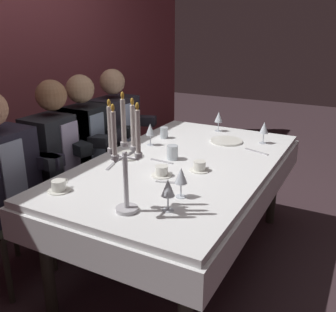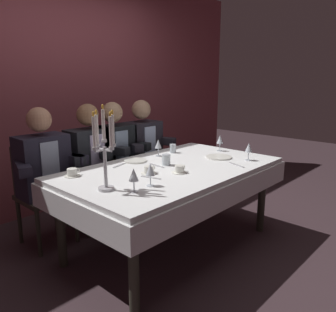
{
  "view_description": "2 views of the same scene",
  "coord_description": "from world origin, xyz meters",
  "px_view_note": "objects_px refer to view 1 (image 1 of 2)",
  "views": [
    {
      "loc": [
        -2.11,
        -1.02,
        1.61
      ],
      "look_at": [
        -0.18,
        0.01,
        0.83
      ],
      "focal_mm": 40.83,
      "sensor_mm": 36.0,
      "label": 1
    },
    {
      "loc": [
        -2.06,
        -1.85,
        1.5
      ],
      "look_at": [
        -0.1,
        -0.05,
        0.86
      ],
      "focal_mm": 36.13,
      "sensor_mm": 36.0,
      "label": 2
    }
  ],
  "objects_px": {
    "wine_glass_4": "(168,189)",
    "coffee_cup_0": "(59,186)",
    "water_tumbler_1": "(172,152)",
    "wine_glass_2": "(219,117)",
    "wine_glass_3": "(150,130)",
    "coffee_cup_2": "(162,172)",
    "wine_glass_1": "(264,128)",
    "dining_table": "(182,178)",
    "dinner_plate_1": "(226,141)",
    "dinner_plate_0": "(128,155)",
    "seated_diner_1": "(56,151)",
    "coffee_cup_1": "(200,166)",
    "wine_glass_0": "(181,177)",
    "seated_diner_3": "(114,128)",
    "seated_diner_2": "(83,140)",
    "water_tumbler_0": "(164,133)",
    "candelabra": "(125,158)"
  },
  "relations": [
    {
      "from": "dining_table",
      "to": "coffee_cup_1",
      "type": "distance_m",
      "value": 0.24
    },
    {
      "from": "dinner_plate_0",
      "to": "seated_diner_1",
      "type": "xyz_separation_m",
      "value": [
        -0.14,
        0.52,
        -0.01
      ]
    },
    {
      "from": "wine_glass_2",
      "to": "water_tumbler_1",
      "type": "bearing_deg",
      "value": 178.7
    },
    {
      "from": "wine_glass_1",
      "to": "coffee_cup_2",
      "type": "xyz_separation_m",
      "value": [
        -0.92,
        0.36,
        -0.09
      ]
    },
    {
      "from": "water_tumbler_0",
      "to": "wine_glass_1",
      "type": "bearing_deg",
      "value": -72.2
    },
    {
      "from": "coffee_cup_1",
      "to": "wine_glass_2",
      "type": "bearing_deg",
      "value": 14.06
    },
    {
      "from": "seated_diner_1",
      "to": "wine_glass_0",
      "type": "bearing_deg",
      "value": -103.08
    },
    {
      "from": "wine_glass_2",
      "to": "wine_glass_3",
      "type": "distance_m",
      "value": 0.67
    },
    {
      "from": "candelabra",
      "to": "coffee_cup_1",
      "type": "height_order",
      "value": "candelabra"
    },
    {
      "from": "wine_glass_4",
      "to": "seated_diner_2",
      "type": "distance_m",
      "value": 1.34
    },
    {
      "from": "wine_glass_0",
      "to": "wine_glass_1",
      "type": "relative_size",
      "value": 1.0
    },
    {
      "from": "candelabra",
      "to": "seated_diner_3",
      "type": "xyz_separation_m",
      "value": [
        1.22,
        0.96,
        -0.28
      ]
    },
    {
      "from": "water_tumbler_1",
      "to": "seated_diner_3",
      "type": "distance_m",
      "value": 0.93
    },
    {
      "from": "wine_glass_4",
      "to": "seated_diner_2",
      "type": "xyz_separation_m",
      "value": [
        0.72,
        1.13,
        -0.12
      ]
    },
    {
      "from": "wine_glass_4",
      "to": "coffee_cup_0",
      "type": "height_order",
      "value": "wine_glass_4"
    },
    {
      "from": "dinner_plate_1",
      "to": "seated_diner_3",
      "type": "distance_m",
      "value": 1.0
    },
    {
      "from": "wine_glass_1",
      "to": "candelabra",
      "type": "bearing_deg",
      "value": 168.17
    },
    {
      "from": "wine_glass_3",
      "to": "seated_diner_3",
      "type": "bearing_deg",
      "value": 63.07
    },
    {
      "from": "wine_glass_0",
      "to": "dining_table",
      "type": "bearing_deg",
      "value": 25.52
    },
    {
      "from": "dining_table",
      "to": "dinner_plate_1",
      "type": "height_order",
      "value": "dinner_plate_1"
    },
    {
      "from": "dining_table",
      "to": "wine_glass_1",
      "type": "bearing_deg",
      "value": -29.17
    },
    {
      "from": "dining_table",
      "to": "wine_glass_4",
      "type": "relative_size",
      "value": 11.83
    },
    {
      "from": "wine_glass_0",
      "to": "coffee_cup_0",
      "type": "bearing_deg",
      "value": 111.64
    },
    {
      "from": "candelabra",
      "to": "dinner_plate_1",
      "type": "relative_size",
      "value": 2.38
    },
    {
      "from": "wine_glass_3",
      "to": "seated_diner_2",
      "type": "relative_size",
      "value": 0.13
    },
    {
      "from": "wine_glass_3",
      "to": "coffee_cup_1",
      "type": "relative_size",
      "value": 1.24
    },
    {
      "from": "water_tumbler_0",
      "to": "seated_diner_3",
      "type": "xyz_separation_m",
      "value": [
        0.06,
        0.53,
        -0.05
      ]
    },
    {
      "from": "wine_glass_4",
      "to": "coffee_cup_2",
      "type": "height_order",
      "value": "wine_glass_4"
    },
    {
      "from": "dinner_plate_0",
      "to": "coffee_cup_1",
      "type": "xyz_separation_m",
      "value": [
        -0.01,
        -0.53,
        0.02
      ]
    },
    {
      "from": "wine_glass_4",
      "to": "water_tumbler_1",
      "type": "xyz_separation_m",
      "value": [
        0.66,
        0.32,
        -0.07
      ]
    },
    {
      "from": "dinner_plate_1",
      "to": "wine_glass_4",
      "type": "distance_m",
      "value": 1.21
    },
    {
      "from": "wine_glass_1",
      "to": "coffee_cup_0",
      "type": "xyz_separation_m",
      "value": [
        -1.37,
        0.74,
        -0.09
      ]
    },
    {
      "from": "water_tumbler_1",
      "to": "coffee_cup_1",
      "type": "xyz_separation_m",
      "value": [
        -0.1,
        -0.24,
        -0.02
      ]
    },
    {
      "from": "coffee_cup_0",
      "to": "coffee_cup_1",
      "type": "bearing_deg",
      "value": -40.94
    },
    {
      "from": "dining_table",
      "to": "water_tumbler_1",
      "type": "xyz_separation_m",
      "value": [
        0.01,
        0.08,
        0.17
      ]
    },
    {
      "from": "seated_diner_1",
      "to": "dinner_plate_0",
      "type": "bearing_deg",
      "value": -75.08
    },
    {
      "from": "candelabra",
      "to": "coffee_cup_0",
      "type": "xyz_separation_m",
      "value": [
        0.02,
        0.45,
        -0.25
      ]
    },
    {
      "from": "coffee_cup_0",
      "to": "seated_diner_1",
      "type": "xyz_separation_m",
      "value": [
        0.5,
        0.5,
        -0.03
      ]
    },
    {
      "from": "dining_table",
      "to": "seated_diner_1",
      "type": "height_order",
      "value": "seated_diner_1"
    },
    {
      "from": "coffee_cup_1",
      "to": "seated_diner_1",
      "type": "bearing_deg",
      "value": 97.06
    },
    {
      "from": "seated_diner_1",
      "to": "seated_diner_2",
      "type": "xyz_separation_m",
      "value": [
        0.29,
        0.0,
        0.0
      ]
    },
    {
      "from": "seated_diner_1",
      "to": "water_tumbler_1",
      "type": "bearing_deg",
      "value": -73.92
    },
    {
      "from": "coffee_cup_1",
      "to": "water_tumbler_0",
      "type": "bearing_deg",
      "value": 46.09
    },
    {
      "from": "wine_glass_3",
      "to": "seated_diner_3",
      "type": "height_order",
      "value": "seated_diner_3"
    },
    {
      "from": "wine_glass_3",
      "to": "coffee_cup_1",
      "type": "xyz_separation_m",
      "value": [
        -0.3,
        -0.53,
        -0.09
      ]
    },
    {
      "from": "water_tumbler_0",
      "to": "seated_diner_3",
      "type": "relative_size",
      "value": 0.07
    },
    {
      "from": "coffee_cup_2",
      "to": "coffee_cup_1",
      "type": "bearing_deg",
      "value": -41.42
    },
    {
      "from": "wine_glass_1",
      "to": "wine_glass_4",
      "type": "relative_size",
      "value": 1.0
    },
    {
      "from": "wine_glass_2",
      "to": "coffee_cup_0",
      "type": "xyz_separation_m",
      "value": [
        -1.53,
        0.32,
        -0.09
      ]
    },
    {
      "from": "candelabra",
      "to": "wine_glass_2",
      "type": "xyz_separation_m",
      "value": [
        1.55,
        0.13,
        -0.16
      ]
    }
  ]
}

